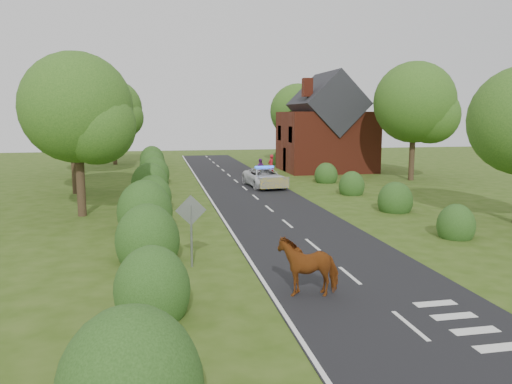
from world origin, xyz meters
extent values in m
plane|color=#2E4A10|center=(0.00, 0.00, 0.00)|extent=(120.00, 120.00, 0.00)
cube|color=black|center=(0.00, 15.00, 0.01)|extent=(6.00, 70.00, 0.02)
cube|color=white|center=(0.00, -4.00, 0.03)|extent=(0.12, 1.80, 0.01)
cube|color=white|center=(0.00, 0.00, 0.03)|extent=(0.12, 1.80, 0.01)
cube|color=white|center=(0.00, 4.00, 0.03)|extent=(0.12, 1.80, 0.01)
cube|color=white|center=(0.00, 8.00, 0.03)|extent=(0.12, 1.80, 0.01)
cube|color=white|center=(0.00, 12.00, 0.03)|extent=(0.12, 1.80, 0.01)
cube|color=white|center=(0.00, 16.00, 0.03)|extent=(0.12, 1.80, 0.01)
cube|color=white|center=(0.00, 20.00, 0.03)|extent=(0.12, 1.80, 0.01)
cube|color=white|center=(0.00, 24.00, 0.03)|extent=(0.12, 1.80, 0.01)
cube|color=white|center=(0.00, 28.00, 0.03)|extent=(0.12, 1.80, 0.01)
cube|color=white|center=(0.00, 32.00, 0.03)|extent=(0.12, 1.80, 0.01)
cube|color=white|center=(0.00, 36.00, 0.03)|extent=(0.12, 1.80, 0.01)
cube|color=white|center=(0.00, 40.00, 0.03)|extent=(0.12, 1.80, 0.01)
cube|color=white|center=(0.00, 44.00, 0.03)|extent=(0.12, 1.80, 0.01)
cube|color=white|center=(0.00, 48.00, 0.03)|extent=(0.12, 1.80, 0.01)
cube|color=white|center=(-2.90, 15.00, 0.03)|extent=(0.12, 70.00, 0.01)
cube|color=white|center=(1.40, -5.50, 0.03)|extent=(1.20, 0.35, 0.01)
cube|color=white|center=(1.40, -4.60, 0.03)|extent=(1.20, 0.35, 0.01)
cube|color=white|center=(1.40, -3.70, 0.03)|extent=(1.20, 0.35, 0.01)
cube|color=white|center=(1.40, -2.80, 0.03)|extent=(1.20, 0.35, 0.01)
ellipsoid|color=#1F4215|center=(-6.30, -2.00, 0.66)|extent=(2.00, 2.10, 2.40)
ellipsoid|color=#1F4215|center=(-6.50, 3.00, 0.74)|extent=(2.30, 2.41, 2.70)
ellipsoid|color=#1F4215|center=(-6.70, 8.00, 0.83)|extent=(2.50, 2.62, 3.00)
ellipsoid|color=#1F4215|center=(-6.40, 13.00, 0.69)|extent=(2.10, 2.20, 2.50)
ellipsoid|color=#1F4215|center=(-6.60, 18.00, 0.77)|extent=(2.40, 2.52, 2.80)
ellipsoid|color=#1F4215|center=(-6.30, 24.00, 0.72)|extent=(2.20, 2.31, 2.60)
ellipsoid|color=#1F4215|center=(-6.50, 30.00, 0.74)|extent=(2.30, 2.41, 2.70)
ellipsoid|color=#1F4215|center=(-6.60, 36.00, 0.77)|extent=(2.40, 2.52, 2.80)
ellipsoid|color=#1F4215|center=(6.40, 4.00, 0.52)|extent=(1.60, 1.68, 1.90)
ellipsoid|color=#1F4215|center=(6.60, 10.00, 0.58)|extent=(1.90, 2.00, 2.10)
ellipsoid|color=#1F4215|center=(6.50, 16.00, 0.55)|extent=(1.70, 1.78, 2.00)
ellipsoid|color=#1F4215|center=(6.80, 22.00, 0.55)|extent=(1.80, 1.89, 2.00)
ellipsoid|color=#1F4215|center=(6.60, 36.00, 0.55)|extent=(1.70, 1.78, 2.00)
cylinder|color=#332316|center=(-10.00, 12.00, 1.98)|extent=(0.44, 0.44, 3.96)
sphere|color=#274E18|center=(-10.00, 12.00, 5.58)|extent=(5.60, 5.60, 5.60)
sphere|color=#4F8026|center=(-9.02, 11.44, 4.68)|extent=(3.92, 3.92, 3.92)
cylinder|color=#332316|center=(-11.50, 20.00, 1.87)|extent=(0.44, 0.44, 3.74)
sphere|color=#274E18|center=(-11.50, 20.00, 5.27)|extent=(5.60, 5.60, 5.60)
sphere|color=#4F8026|center=(-10.52, 19.44, 4.42)|extent=(3.92, 3.92, 3.92)
cylinder|color=#332316|center=(-13.00, 30.00, 2.42)|extent=(0.44, 0.44, 4.84)
sphere|color=#274E18|center=(-13.00, 30.00, 6.82)|extent=(6.80, 6.80, 6.80)
sphere|color=#4F8026|center=(-11.81, 29.32, 5.72)|extent=(4.76, 4.76, 4.76)
cylinder|color=#332316|center=(-10.50, 40.00, 2.09)|extent=(0.44, 0.44, 4.18)
sphere|color=#274E18|center=(-10.50, 40.00, 5.89)|extent=(6.00, 6.00, 6.00)
sphere|color=#4F8026|center=(-9.45, 39.40, 4.94)|extent=(4.20, 4.20, 4.20)
cylinder|color=#332316|center=(14.00, 22.00, 2.20)|extent=(0.44, 0.44, 4.40)
sphere|color=#274E18|center=(14.00, 22.00, 6.20)|extent=(6.40, 6.40, 6.40)
sphere|color=#4F8026|center=(15.12, 21.36, 5.20)|extent=(4.48, 4.48, 4.48)
cylinder|color=#332316|center=(9.00, 38.00, 1.98)|extent=(0.44, 0.44, 3.96)
sphere|color=#274E18|center=(9.00, 38.00, 5.58)|extent=(6.00, 6.00, 6.00)
sphere|color=#4F8026|center=(10.05, 37.40, 4.68)|extent=(4.20, 4.20, 4.20)
cylinder|color=gray|center=(-5.00, 2.00, 1.10)|extent=(0.08, 0.08, 2.20)
cube|color=gray|center=(-5.00, 2.00, 2.00)|extent=(1.06, 0.04, 1.06)
cube|color=maroon|center=(9.50, 30.00, 2.75)|extent=(8.00, 7.00, 5.50)
cube|color=black|center=(9.50, 30.00, 6.20)|extent=(5.94, 7.40, 5.94)
cube|color=maroon|center=(7.00, 28.00, 7.60)|extent=(0.80, 0.80, 1.60)
imported|color=#582B0C|center=(-1.80, -1.20, 0.71)|extent=(2.08, 1.21, 1.42)
imported|color=silver|center=(1.55, 20.50, 0.69)|extent=(2.65, 5.14, 1.39)
cube|color=yellow|center=(1.73, 17.98, 0.62)|extent=(2.07, 0.21, 0.76)
cube|color=blue|center=(1.55, 20.50, 1.47)|extent=(1.40, 0.38, 0.14)
imported|color=#AA1A24|center=(3.50, 26.84, 0.93)|extent=(0.80, 0.79, 1.86)
imported|color=#601B6D|center=(2.42, 26.30, 0.78)|extent=(0.89, 0.77, 1.56)
camera|label=1|loc=(-6.06, -14.81, 5.22)|focal=35.00mm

